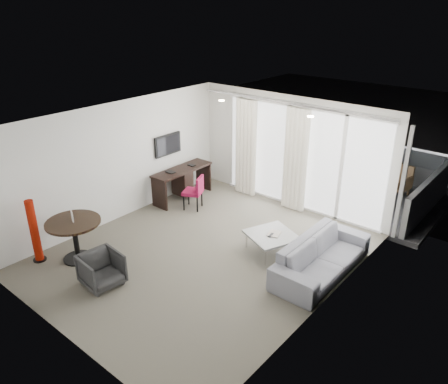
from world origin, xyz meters
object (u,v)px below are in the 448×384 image
Objects in this scene: desk_chair at (193,192)px; coffee_table at (271,243)px; red_lamp at (34,231)px; tub_armchair at (102,270)px; rattan_chair_b at (398,181)px; desk at (182,183)px; sofa at (322,256)px; rattan_chair_a at (324,183)px; round_table at (76,240)px.

coffee_table is (2.51, -0.44, -0.21)m from desk_chair.
red_lamp is 1.63m from tub_armchair.
desk is at bearing -130.72° from rattan_chair_b.
rattan_chair_b reaches higher than sofa.
red_lamp reaches higher than rattan_chair_a.
tub_armchair is at bearing 135.42° from sofa.
desk_chair is 0.96× the size of rattan_chair_a.
rattan_chair_a is (2.27, 5.42, 0.02)m from round_table.
round_table is 0.81× the size of red_lamp.
rattan_chair_b is (-0.18, 4.27, 0.05)m from sofa.
red_lamp reaches higher than round_table.
coffee_table is (3.11, -0.70, -0.19)m from desk.
round_table reaches higher than desk.
round_table is at bearing 43.28° from red_lamp.
rattan_chair_b is at bearing 62.34° from round_table.
sofa is (3.59, -0.44, -0.08)m from desk_chair.
desk_chair is at bearing -132.46° from rattan_chair_a.
sofa is (4.28, 3.05, -0.29)m from red_lamp.
desk is 1.32× the size of red_lamp.
desk_chair is 1.07× the size of rattan_chair_b.
sofa is (4.19, -0.70, -0.06)m from desk.
red_lamp is at bearing -111.61° from rattan_chair_b.
round_table is (0.43, -3.26, 0.02)m from desk.
tub_armchair reaches higher than coffee_table.
desk is at bearing 131.95° from desk_chair.
rattan_chair_a is at bearing 64.69° from red_lamp.
red_lamp reaches higher than desk.
red_lamp is (-0.09, -3.76, 0.24)m from desk.
tub_armchair is 0.86× the size of rattan_chair_b.
tub_armchair is 3.20m from coffee_table.
rattan_chair_b is (4.10, 7.32, -0.24)m from red_lamp.
tub_armchair is 7.46m from rattan_chair_b.
red_lamp is (-0.52, -0.49, 0.22)m from round_table.
desk_chair is 3.56m from red_lamp.
coffee_table is at bearing -24.60° from tub_armchair.
desk is 0.65m from desk_chair.
round_table is 1.32× the size of rattan_chair_b.
sofa is 4.27m from rattan_chair_b.
desk_chair is at bearing 83.05° from sofa.
desk is at bearing 97.58° from round_table.
desk_chair is at bearing -124.06° from rattan_chair_b.
rattan_chair_b reaches higher than coffee_table.
rattan_chair_a is (-1.49, 2.86, 0.09)m from sofa.
desk is 5.37m from rattan_chair_b.
rattan_chair_b is at bearing 45.73° from rattan_chair_a.
rattan_chair_a reaches higher than round_table.
desk_chair reaches higher than rattan_chair_b.
desk_chair is 0.36× the size of sofa.
rattan_chair_a reaches higher than desk_chair.
rattan_chair_b is at bearing 41.63° from desk.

